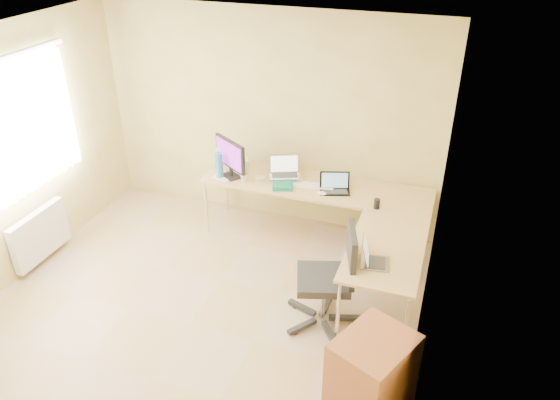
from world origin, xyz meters
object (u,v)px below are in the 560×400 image
(desk_return, at_px, (383,278))
(laptop_black, at_px, (335,184))
(monitor, at_px, (230,159))
(desk_main, at_px, (315,212))
(laptop_center, at_px, (285,167))
(keyboard, at_px, (312,186))
(desk_fan, at_px, (227,158))
(mug, at_px, (244,177))
(water_bottle, at_px, (219,165))
(cabinet, at_px, (371,381))
(office_chair, at_px, (323,280))
(laptop_return, at_px, (376,255))

(desk_return, distance_m, laptop_black, 1.26)
(monitor, bearing_deg, desk_main, 40.10)
(laptop_center, distance_m, keyboard, 0.38)
(desk_main, relative_size, desk_fan, 8.39)
(desk_main, distance_m, mug, 0.93)
(desk_return, height_order, laptop_center, laptop_center)
(water_bottle, bearing_deg, desk_return, -21.39)
(water_bottle, height_order, desk_fan, desk_fan)
(desk_return, relative_size, cabinet, 1.57)
(monitor, height_order, laptop_center, monitor)
(laptop_center, xyz_separation_m, laptop_black, (0.62, -0.09, -0.06))
(desk_main, xyz_separation_m, desk_fan, (-1.13, 0.04, 0.52))
(desk_fan, relative_size, cabinet, 0.38)
(monitor, height_order, mug, monitor)
(laptop_black, distance_m, desk_fan, 1.38)
(monitor, relative_size, keyboard, 1.12)
(laptop_center, relative_size, office_chair, 0.34)
(desk_main, height_order, desk_return, same)
(keyboard, xyz_separation_m, mug, (-0.79, -0.12, 0.03))
(mug, height_order, desk_fan, desk_fan)
(desk_return, height_order, desk_fan, desk_fan)
(desk_fan, height_order, office_chair, desk_fan)
(laptop_black, bearing_deg, desk_fan, 156.86)
(desk_main, xyz_separation_m, mug, (-0.82, -0.17, 0.41))
(keyboard, height_order, desk_fan, desk_fan)
(desk_main, relative_size, office_chair, 2.51)
(desk_main, relative_size, laptop_center, 7.46)
(keyboard, height_order, water_bottle, water_bottle)
(monitor, height_order, cabinet, monitor)
(desk_return, distance_m, keyboard, 1.43)
(monitor, bearing_deg, office_chair, -7.47)
(laptop_black, bearing_deg, desk_return, -69.21)
(laptop_black, bearing_deg, keyboard, 154.14)
(desk_return, height_order, keyboard, keyboard)
(desk_main, height_order, laptop_center, laptop_center)
(laptop_center, xyz_separation_m, keyboard, (0.35, -0.05, -0.15))
(laptop_center, height_order, office_chair, office_chair)
(water_bottle, distance_m, cabinet, 3.12)
(laptop_black, bearing_deg, water_bottle, 165.79)
(desk_fan, bearing_deg, cabinet, -54.18)
(desk_return, height_order, monitor, monitor)
(desk_fan, relative_size, laptop_return, 1.04)
(keyboard, height_order, office_chair, office_chair)
(keyboard, bearing_deg, laptop_return, -58.52)
(monitor, xyz_separation_m, office_chair, (1.47, -1.25, -0.47))
(laptop_center, height_order, laptop_black, laptop_center)
(desk_fan, bearing_deg, laptop_return, -40.83)
(keyboard, relative_size, office_chair, 0.47)
(desk_main, distance_m, desk_fan, 1.24)
(laptop_center, bearing_deg, keyboard, -31.93)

